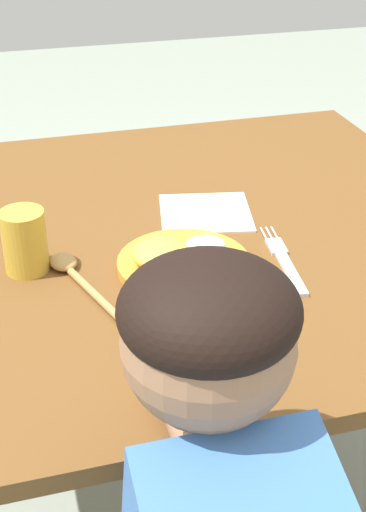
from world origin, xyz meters
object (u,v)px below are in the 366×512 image
spoon (76,275)px  plate (180,260)px  fork (285,261)px  drinking_cup (25,241)px

spoon → plate: bearing=-113.3°
plate → fork: (0.16, -0.03, -0.01)m
fork → spoon: 0.32m
plate → drinking_cup: (-0.23, 0.06, 0.03)m
fork → plate: bearing=87.1°
plate → fork: 0.16m
fork → drinking_cup: size_ratio=2.14×
fork → drinking_cup: drinking_cup is taller
plate → spoon: plate is taller
fork → drinking_cup: bearing=83.7°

